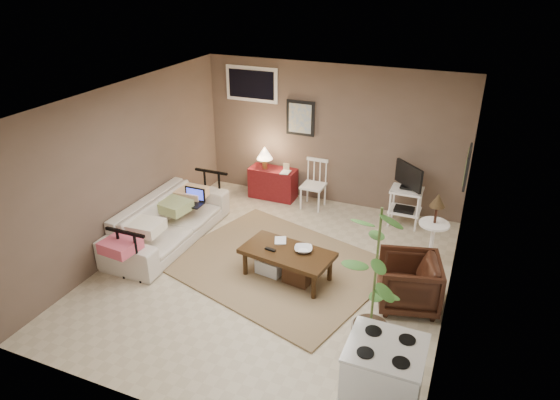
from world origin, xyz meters
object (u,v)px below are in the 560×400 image
at_px(armchair, 409,280).
at_px(stove, 382,384).
at_px(tv_stand, 406,194).
at_px(potted_plant, 375,279).
at_px(side_table, 435,222).
at_px(red_console, 272,180).
at_px(coffee_table, 287,262).
at_px(spindle_chair, 314,186).
at_px(sofa, 168,215).

xyz_separation_m(armchair, stove, (0.06, -1.83, 0.07)).
relative_size(tv_stand, potted_plant, 0.58).
bearing_deg(side_table, red_console, 157.93).
bearing_deg(armchair, coffee_table, -102.93).
bearing_deg(red_console, potted_plant, -51.86).
xyz_separation_m(red_console, spindle_chair, (0.80, -0.08, 0.06)).
height_order(sofa, spindle_chair, sofa).
distance_m(spindle_chair, armchair, 2.92).
bearing_deg(stove, red_console, 124.92).
xyz_separation_m(sofa, tv_stand, (3.19, 1.88, 0.11)).
bearing_deg(sofa, side_table, -77.43).
relative_size(coffee_table, sofa, 0.57).
bearing_deg(sofa, coffee_table, -97.32).
bearing_deg(sofa, tv_stand, -59.50).
relative_size(tv_stand, side_table, 0.95).
xyz_separation_m(coffee_table, red_console, (-1.19, 2.27, 0.08)).
bearing_deg(side_table, potted_plant, -100.27).
height_order(spindle_chair, potted_plant, potted_plant).
relative_size(coffee_table, tv_stand, 1.23).
bearing_deg(sofa, potted_plant, -109.93).
distance_m(spindle_chair, potted_plant, 3.64).
xyz_separation_m(coffee_table, potted_plant, (1.35, -0.96, 0.70)).
distance_m(red_console, potted_plant, 4.15).
distance_m(side_table, armchair, 1.11).
relative_size(coffee_table, armchair, 1.76).
distance_m(sofa, tv_stand, 3.70).
xyz_separation_m(tv_stand, side_table, (0.54, -1.05, 0.12)).
relative_size(sofa, side_table, 2.06).
bearing_deg(coffee_table, side_table, 32.44).
distance_m(coffee_table, tv_stand, 2.46).
bearing_deg(spindle_chair, stove, -63.00).
height_order(side_table, stove, side_table).
relative_size(red_console, potted_plant, 0.53).
distance_m(coffee_table, side_table, 2.08).
height_order(spindle_chair, side_table, side_table).
height_order(coffee_table, red_console, red_console).
xyz_separation_m(spindle_chair, potted_plant, (1.73, -3.15, 0.56)).
height_order(coffee_table, tv_stand, tv_stand).
distance_m(tv_stand, potted_plant, 3.13).
height_order(coffee_table, side_table, side_table).
relative_size(red_console, tv_stand, 0.92).
bearing_deg(tv_stand, armchair, -79.09).
relative_size(sofa, spindle_chair, 2.68).
xyz_separation_m(coffee_table, armchair, (1.58, 0.04, 0.11)).
xyz_separation_m(tv_stand, potted_plant, (0.17, -3.10, 0.40)).
height_order(sofa, tv_stand, tv_stand).
relative_size(side_table, potted_plant, 0.61).
xyz_separation_m(coffee_table, tv_stand, (1.17, 2.14, 0.30)).
bearing_deg(stove, spindle_chair, 117.00).
height_order(red_console, stove, red_console).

